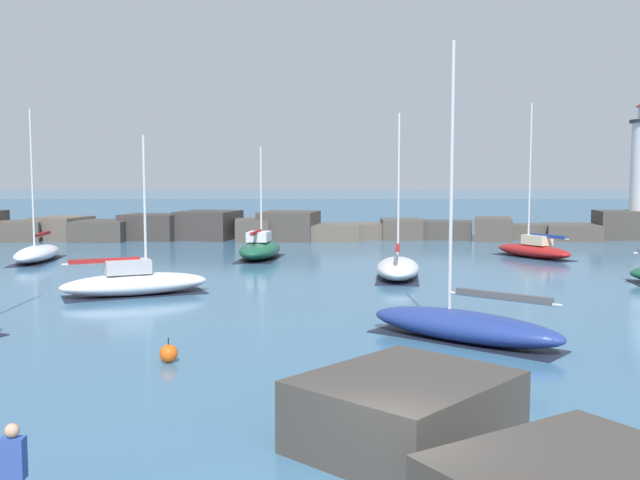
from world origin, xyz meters
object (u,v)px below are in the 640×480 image
at_px(sailboat_moored_2, 398,268).
at_px(person_on_rocks, 14,471).
at_px(sailboat_moored_1, 534,249).
at_px(sailboat_moored_7, 260,249).
at_px(mooring_buoy_orange_near, 169,353).
at_px(sailboat_moored_0, 134,282).
at_px(sailboat_moored_5, 37,253).
at_px(sailboat_moored_3, 463,325).

xyz_separation_m(sailboat_moored_2, person_on_rocks, (-9.27, -27.25, 0.36)).
bearing_deg(person_on_rocks, sailboat_moored_1, 62.00).
xyz_separation_m(sailboat_moored_7, mooring_buoy_orange_near, (-0.84, -26.66, -0.42)).
relative_size(sailboat_moored_0, sailboat_moored_1, 0.71).
xyz_separation_m(sailboat_moored_1, person_on_rocks, (-19.72, -37.08, 0.36)).
bearing_deg(sailboat_moored_7, sailboat_moored_5, -175.48).
distance_m(sailboat_moored_7, person_on_rocks, 36.66).
height_order(sailboat_moored_7, mooring_buoy_orange_near, sailboat_moored_7).
bearing_deg(sailboat_moored_2, sailboat_moored_0, -157.94).
relative_size(sailboat_moored_3, mooring_buoy_orange_near, 13.39).
distance_m(sailboat_moored_5, mooring_buoy_orange_near, 28.88).
distance_m(sailboat_moored_0, sailboat_moored_7, 15.34).
bearing_deg(sailboat_moored_0, sailboat_moored_2, 22.06).
distance_m(sailboat_moored_1, person_on_rocks, 42.00).
bearing_deg(sailboat_moored_1, sailboat_moored_0, -147.14).
height_order(sailboat_moored_2, person_on_rocks, sailboat_moored_2).
xyz_separation_m(sailboat_moored_2, sailboat_moored_7, (-8.04, 9.38, 0.10)).
distance_m(sailboat_moored_3, mooring_buoy_orange_near, 9.58).
height_order(sailboat_moored_3, person_on_rocks, sailboat_moored_3).
bearing_deg(sailboat_moored_3, sailboat_moored_7, 109.19).
bearing_deg(sailboat_moored_3, sailboat_moored_1, 67.66).
bearing_deg(sailboat_moored_7, sailboat_moored_0, -108.15).
xyz_separation_m(sailboat_moored_5, sailboat_moored_7, (14.34, 1.13, 0.14)).
bearing_deg(sailboat_moored_1, sailboat_moored_3, -112.34).
bearing_deg(sailboat_moored_1, sailboat_moored_2, -136.73).
relative_size(sailboat_moored_2, person_on_rocks, 5.23).
relative_size(sailboat_moored_1, sailboat_moored_7, 1.40).
bearing_deg(sailboat_moored_0, sailboat_moored_5, 125.43).
distance_m(sailboat_moored_0, person_on_rocks, 22.34).
height_order(sailboat_moored_7, person_on_rocks, sailboat_moored_7).
xyz_separation_m(sailboat_moored_0, person_on_rocks, (3.55, -22.06, 0.34)).
bearing_deg(sailboat_moored_7, sailboat_moored_1, 1.39).
bearing_deg(sailboat_moored_3, sailboat_moored_5, 134.70).
bearing_deg(person_on_rocks, sailboat_moored_5, 110.27).
distance_m(sailboat_moored_3, sailboat_moored_7, 25.53).
height_order(sailboat_moored_2, mooring_buoy_orange_near, sailboat_moored_2).
bearing_deg(sailboat_moored_0, sailboat_moored_3, -35.90).
xyz_separation_m(sailboat_moored_1, mooring_buoy_orange_near, (-19.32, -27.11, -0.32)).
height_order(sailboat_moored_5, mooring_buoy_orange_near, sailboat_moored_5).
height_order(sailboat_moored_0, sailboat_moored_2, sailboat_moored_2).
bearing_deg(sailboat_moored_0, sailboat_moored_7, 71.85).
distance_m(sailboat_moored_1, sailboat_moored_3, 26.55).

